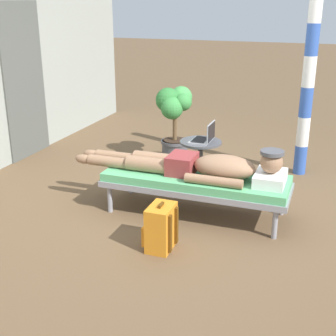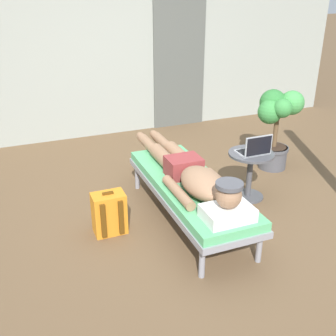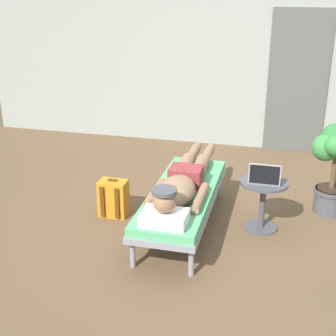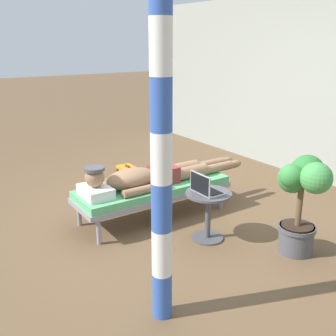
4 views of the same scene
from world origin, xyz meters
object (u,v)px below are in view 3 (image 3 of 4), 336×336
Objects in this scene: side_table at (263,197)px; potted_plant at (336,160)px; lounge_chair at (183,197)px; person_reclining at (182,183)px; backpack at (114,198)px; laptop at (264,178)px.

potted_plant is at bearing 38.65° from side_table.
person_reclining is at bearing -90.00° from lounge_chair.
person_reclining is at bearing -163.47° from side_table.
backpack is at bearing 174.02° from lounge_chair.
backpack is (-0.78, 0.08, -0.15)m from lounge_chair.
lounge_chair is at bearing -167.09° from side_table.
laptop is 0.32× the size of potted_plant.
lounge_chair is 1.89× the size of potted_plant.
lounge_chair is 0.18m from person_reclining.
laptop reaches higher than lounge_chair.
potted_plant is (0.70, 0.56, 0.26)m from side_table.
side_table is 1.58m from backpack.
person_reclining is 2.21× the size of potted_plant.
lounge_chair is 5.99× the size of laptop.
side_table is 0.53× the size of potted_plant.
potted_plant reaches higher than lounge_chair.
potted_plant is at bearing 28.07° from person_reclining.
backpack reaches higher than lounge_chair.
laptop is 0.73× the size of backpack.
side_table is (0.79, 0.24, -0.16)m from person_reclining.
laptop is 0.93m from potted_plant.
side_table reaches higher than lounge_chair.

